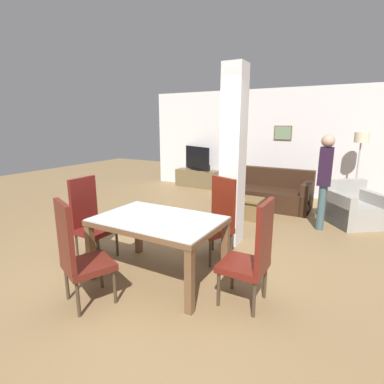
# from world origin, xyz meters

# --- Properties ---
(ground_plane) EXTENTS (18.00, 18.00, 0.00)m
(ground_plane) POSITION_xyz_m (0.00, 0.00, 0.00)
(ground_plane) COLOR olive
(back_wall) EXTENTS (7.20, 0.09, 2.70)m
(back_wall) POSITION_xyz_m (0.00, 5.13, 1.35)
(back_wall) COLOR silver
(back_wall) RESTS_ON ground_plane
(divider_pillar) EXTENTS (0.31, 0.34, 2.70)m
(divider_pillar) POSITION_xyz_m (0.33, 1.49, 1.35)
(divider_pillar) COLOR silver
(divider_pillar) RESTS_ON ground_plane
(dining_table) EXTENTS (1.48, 0.99, 0.76)m
(dining_table) POSITION_xyz_m (0.00, 0.00, 0.61)
(dining_table) COLOR brown
(dining_table) RESTS_ON ground_plane
(dining_chair_head_right) EXTENTS (0.46, 0.46, 1.14)m
(dining_chair_head_right) POSITION_xyz_m (1.17, 0.00, 0.58)
(dining_chair_head_right) COLOR #601A12
(dining_chair_head_right) RESTS_ON ground_plane
(dining_chair_head_left) EXTENTS (0.46, 0.46, 1.14)m
(dining_chair_head_left) POSITION_xyz_m (-1.16, 0.00, 0.58)
(dining_chair_head_left) COLOR #5B1613
(dining_chair_head_left) RESTS_ON ground_plane
(dining_chair_near_left) EXTENTS (0.60, 0.60, 1.14)m
(dining_chair_near_left) POSITION_xyz_m (-0.37, -0.87, 0.58)
(dining_chair_near_left) COLOR #581C14
(dining_chair_near_left) RESTS_ON ground_plane
(dining_chair_far_right) EXTENTS (0.60, 0.60, 1.14)m
(dining_chair_far_right) POSITION_xyz_m (0.37, 0.88, 0.58)
(dining_chair_far_right) COLOR #621A0D
(dining_chair_far_right) RESTS_ON ground_plane
(sofa) EXTENTS (2.02, 0.88, 0.84)m
(sofa) POSITION_xyz_m (0.19, 3.81, 0.29)
(sofa) COLOR #331E12
(sofa) RESTS_ON ground_plane
(armchair) EXTENTS (1.15, 1.16, 0.79)m
(armchair) POSITION_xyz_m (1.99, 3.41, 0.28)
(armchair) COLOR #A19E96
(armchair) RESTS_ON ground_plane
(coffee_table) EXTENTS (0.78, 0.48, 0.41)m
(coffee_table) POSITION_xyz_m (0.06, 2.75, 0.21)
(coffee_table) COLOR brown
(coffee_table) RESTS_ON ground_plane
(bottle) EXTENTS (0.08, 0.08, 0.25)m
(bottle) POSITION_xyz_m (-0.05, 2.82, 0.51)
(bottle) COLOR #194C23
(bottle) RESTS_ON coffee_table
(tv_stand) EXTENTS (1.27, 0.40, 0.50)m
(tv_stand) POSITION_xyz_m (-2.11, 4.85, 0.25)
(tv_stand) COLOR brown
(tv_stand) RESTS_ON ground_plane
(tv_screen) EXTENTS (0.99, 0.49, 0.68)m
(tv_screen) POSITION_xyz_m (-2.11, 4.85, 0.83)
(tv_screen) COLOR black
(tv_screen) RESTS_ON tv_stand
(floor_lamp) EXTENTS (0.29, 0.29, 1.67)m
(floor_lamp) POSITION_xyz_m (1.98, 4.61, 1.39)
(floor_lamp) COLOR #B7B7BC
(floor_lamp) RESTS_ON ground_plane
(standing_person) EXTENTS (0.25, 0.40, 1.67)m
(standing_person) POSITION_xyz_m (1.50, 2.86, 0.96)
(standing_person) COLOR #3C565B
(standing_person) RESTS_ON ground_plane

